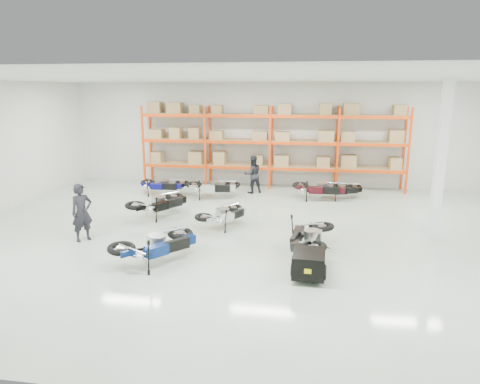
% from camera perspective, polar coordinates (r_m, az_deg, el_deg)
% --- Properties ---
extents(room, '(18.00, 18.00, 18.00)m').
position_cam_1_polar(room, '(12.17, 1.60, 4.31)').
color(room, '#B7CCB8').
rests_on(room, ground).
extents(pallet_rack, '(11.28, 0.98, 3.62)m').
position_cam_1_polar(pallet_rack, '(18.53, 4.16, 7.49)').
color(pallet_rack, '#ED420C').
rests_on(pallet_rack, ground).
extents(structural_column, '(0.25, 0.25, 4.50)m').
position_cam_1_polar(structural_column, '(13.10, 25.15, 3.69)').
color(structural_column, white).
rests_on(structural_column, ground).
extents(moto_blue_centre, '(2.04, 2.17, 1.29)m').
position_cam_1_polar(moto_blue_centre, '(10.79, -11.00, -6.18)').
color(moto_blue_centre, '#081B51').
rests_on(moto_blue_centre, ground).
extents(moto_silver_left, '(1.57, 1.87, 1.09)m').
position_cam_1_polar(moto_silver_left, '(13.34, -2.12, -2.52)').
color(moto_silver_left, '#B9BAC0').
rests_on(moto_silver_left, ground).
extents(moto_black_far_left, '(1.88, 2.16, 1.26)m').
position_cam_1_polar(moto_black_far_left, '(14.66, -10.68, -0.93)').
color(moto_black_far_left, black).
rests_on(moto_black_far_left, ground).
extents(moto_touring_right, '(1.26, 2.08, 1.26)m').
position_cam_1_polar(moto_touring_right, '(11.33, 9.19, -5.21)').
color(moto_touring_right, black).
rests_on(moto_touring_right, ground).
extents(trailer, '(0.80, 1.51, 0.63)m').
position_cam_1_polar(trailer, '(9.91, 9.15, -9.41)').
color(trailer, black).
rests_on(trailer, ground).
extents(moto_back_a, '(1.78, 0.91, 1.14)m').
position_cam_1_polar(moto_back_a, '(17.67, -10.22, 1.36)').
color(moto_back_a, '#0B0B6A').
rests_on(moto_back_a, ground).
extents(moto_back_b, '(1.99, 1.24, 1.20)m').
position_cam_1_polar(moto_back_b, '(16.95, -3.60, 1.14)').
color(moto_back_b, silver).
rests_on(moto_back_b, ground).
extents(moto_back_c, '(1.76, 1.31, 1.03)m').
position_cam_1_polar(moto_back_c, '(17.24, 13.42, 0.72)').
color(moto_back_c, black).
rests_on(moto_back_c, ground).
extents(moto_back_d, '(1.93, 0.98, 1.24)m').
position_cam_1_polar(moto_back_d, '(16.90, 10.74, 0.95)').
color(moto_back_d, '#390B13').
rests_on(moto_back_d, ground).
extents(person_left, '(0.68, 0.72, 1.65)m').
position_cam_1_polar(person_left, '(12.83, -20.34, -2.58)').
color(person_left, black).
rests_on(person_left, ground).
extents(person_back, '(0.95, 0.87, 1.57)m').
position_cam_1_polar(person_back, '(17.63, 1.70, 2.37)').
color(person_back, black).
rests_on(person_back, ground).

